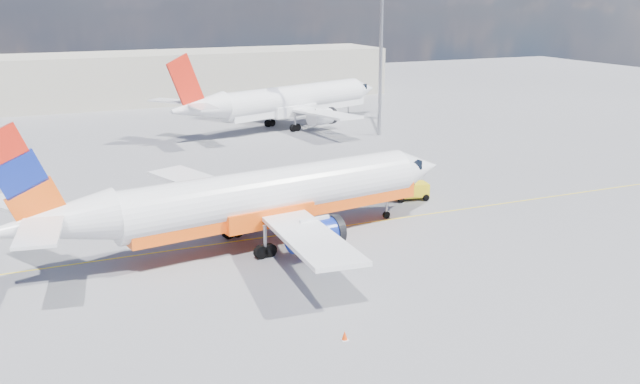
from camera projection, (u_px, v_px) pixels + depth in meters
name	position (u px, v px, depth m)	size (l,w,h in m)	color
ground	(355.00, 239.00, 51.91)	(240.00, 240.00, 0.00)	slate
taxi_line	(338.00, 227.00, 54.55)	(70.00, 0.15, 0.01)	yellow
terminal_main	(181.00, 76.00, 118.82)	(70.00, 14.00, 8.00)	beige
main_jet	(260.00, 198.00, 49.77)	(34.38, 26.77, 10.39)	white
second_jet	(288.00, 101.00, 93.93)	(35.00, 26.50, 10.68)	white
gse_tug	(409.00, 188.00, 61.61)	(3.20, 2.28, 2.12)	black
traffic_cone	(345.00, 336.00, 36.66)	(0.36, 0.36, 0.50)	white
floodlight_mast	(381.00, 34.00, 86.69)	(1.52, 1.52, 20.88)	gray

